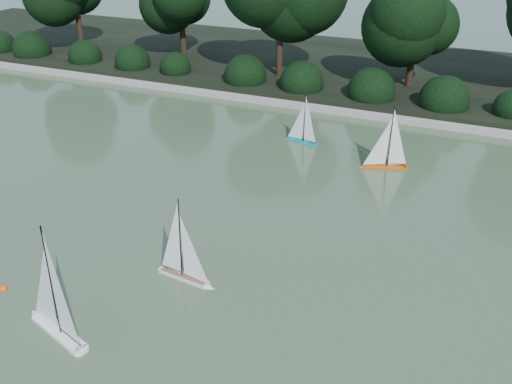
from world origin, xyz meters
TOP-DOWN VIEW (x-y plane):
  - ground at (0.00, 0.00)m, footprint 80.00×80.00m
  - pond_coping at (0.00, 9.00)m, footprint 40.00×0.35m
  - far_bank at (0.00, 13.00)m, footprint 40.00×8.00m
  - tree_line at (1.23, 11.44)m, footprint 26.31×3.93m
  - shrub_hedge at (0.00, 9.90)m, footprint 29.10×1.10m
  - sailboat_white_a at (-1.62, -1.26)m, footprint 1.35×0.62m
  - sailboat_white_b at (-0.49, 0.51)m, footprint 1.10×0.30m
  - sailboat_orange at (1.41, 5.90)m, footprint 1.10×0.55m
  - sailboat_teal at (-0.77, 6.60)m, footprint 0.97×0.37m
  - race_buoy at (-2.99, -0.84)m, footprint 0.14×0.14m

SIDE VIEW (x-z plane):
  - ground at x=0.00m, z-range 0.00..0.00m
  - race_buoy at x=-2.99m, z-range -0.07..0.07m
  - pond_coping at x=0.00m, z-range 0.00..0.18m
  - far_bank at x=0.00m, z-range 0.00..0.30m
  - sailboat_teal at x=-0.77m, z-range -0.45..0.87m
  - sailboat_white_b at x=-0.49m, z-range -0.51..0.98m
  - sailboat_orange at x=1.41m, z-range -0.53..1.01m
  - sailboat_white_a at x=-1.62m, z-range -0.64..1.23m
  - shrub_hedge at x=0.00m, z-range -0.10..1.00m
  - tree_line at x=1.23m, z-range 0.45..4.83m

